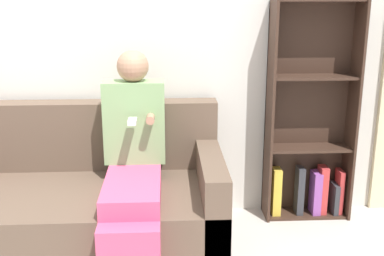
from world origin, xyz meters
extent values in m
cube|color=silver|center=(0.00, 1.07, 1.27)|extent=(10.00, 0.06, 2.55)
cube|color=brown|center=(-0.08, 0.44, 0.20)|extent=(2.04, 0.77, 0.40)
cube|color=brown|center=(-0.08, 0.91, 0.43)|extent=(2.04, 0.18, 0.86)
cube|color=brown|center=(0.87, 0.44, 0.31)|extent=(0.14, 0.77, 0.61)
cube|color=#DB4C75|center=(0.40, 0.35, 0.46)|extent=(0.33, 0.57, 0.11)
cube|color=#84AD70|center=(0.40, 0.72, 0.77)|extent=(0.38, 0.17, 0.52)
sphere|color=tan|center=(0.40, 0.72, 1.13)|extent=(0.20, 0.20, 0.20)
cylinder|color=tan|center=(0.50, 0.58, 0.83)|extent=(0.05, 0.10, 0.05)
cube|color=white|center=(0.40, 0.53, 0.83)|extent=(0.05, 0.12, 0.02)
cube|color=#3D281E|center=(1.31, 0.92, 0.76)|extent=(0.02, 0.23, 1.53)
cube|color=#3D281E|center=(1.89, 0.92, 0.76)|extent=(0.02, 0.23, 1.53)
cube|color=#3D281E|center=(1.60, 1.02, 0.76)|extent=(0.60, 0.02, 1.53)
cube|color=#3D281E|center=(1.60, 0.92, 0.01)|extent=(0.56, 0.19, 0.02)
cube|color=#3D281E|center=(1.60, 0.92, 0.51)|extent=(0.56, 0.19, 0.02)
cube|color=#3D281E|center=(1.60, 0.92, 1.02)|extent=(0.56, 0.19, 0.02)
cube|color=#3D281E|center=(1.60, 0.92, 1.52)|extent=(0.56, 0.19, 0.02)
cube|color=#C63838|center=(1.84, 0.92, 0.18)|extent=(0.03, 0.12, 0.32)
cube|color=gold|center=(1.38, 0.92, 0.19)|extent=(0.06, 0.11, 0.34)
cube|color=#C63838|center=(1.72, 0.92, 0.19)|extent=(0.05, 0.11, 0.35)
cube|color=#333338|center=(1.55, 0.92, 0.19)|extent=(0.05, 0.11, 0.35)
cube|color=#934CA3|center=(1.67, 0.92, 0.17)|extent=(0.06, 0.13, 0.31)
cube|color=#333338|center=(1.81, 0.92, 0.13)|extent=(0.03, 0.15, 0.22)
camera|label=1|loc=(0.61, -2.25, 1.56)|focal=45.00mm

